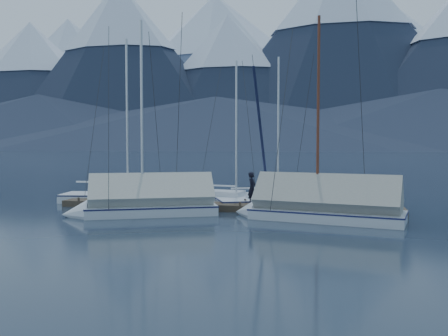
{
  "coord_description": "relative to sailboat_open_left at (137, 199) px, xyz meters",
  "views": [
    {
      "loc": [
        5.52,
        -22.01,
        3.49
      ],
      "look_at": [
        0.0,
        2.0,
        2.2
      ],
      "focal_mm": 38.0,
      "sensor_mm": 36.0,
      "label": 1
    }
  ],
  "objects": [
    {
      "name": "sailboat_covered_far",
      "position": [
        2.19,
        -4.78,
        0.32
      ],
      "size": [
        7.58,
        5.02,
        10.29
      ],
      "color": "silver",
      "rests_on": "ground"
    },
    {
      "name": "person",
      "position": [
        7.23,
        -1.91,
        0.98
      ],
      "size": [
        0.49,
        0.66,
        1.65
      ],
      "primitive_type": "imported",
      "rotation": [
        0.0,
        0.0,
        1.4
      ],
      "color": "black",
      "rests_on": "dock"
    },
    {
      "name": "mountain_range",
      "position": [
        9.9,
        366.34,
        58.47
      ],
      "size": [
        877.0,
        584.0,
        150.5
      ],
      "color": "#475675",
      "rests_on": "ground"
    },
    {
      "name": "mooring_posts",
      "position": [
        5.28,
        -2.11,
        0.16
      ],
      "size": [
        15.12,
        1.52,
        0.35
      ],
      "color": "#382D23",
      "rests_on": "ground"
    },
    {
      "name": "sailboat_open_mid",
      "position": [
        6.38,
        0.41,
        -0.03
      ],
      "size": [
        7.02,
        3.2,
        8.99
      ],
      "color": "silver",
      "rests_on": "ground"
    },
    {
      "name": "sailboat_open_left",
      "position": [
        0.0,
        0.0,
        0.0
      ],
      "size": [
        8.23,
        3.75,
        10.54
      ],
      "color": "silver",
      "rests_on": "ground"
    },
    {
      "name": "ground",
      "position": [
        5.78,
        -4.11,
        -0.19
      ],
      "size": [
        1000.0,
        1000.0,
        0.0
      ],
      "primitive_type": "plane",
      "color": "black",
      "rests_on": "ground"
    },
    {
      "name": "sailboat_open_right",
      "position": [
        8.79,
        0.28,
        -0.03
      ],
      "size": [
        7.01,
        4.56,
        9.03
      ],
      "color": "silver",
      "rests_on": "ground"
    },
    {
      "name": "sailboat_covered_near",
      "position": [
        10.47,
        -4.21,
        0.32
      ],
      "size": [
        8.17,
        3.93,
        10.21
      ],
      "color": "silver",
      "rests_on": "ground"
    },
    {
      "name": "dock",
      "position": [
        5.78,
        -2.11,
        -0.08
      ],
      "size": [
        18.0,
        1.5,
        0.54
      ],
      "color": "#382D23",
      "rests_on": "ground"
    }
  ]
}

